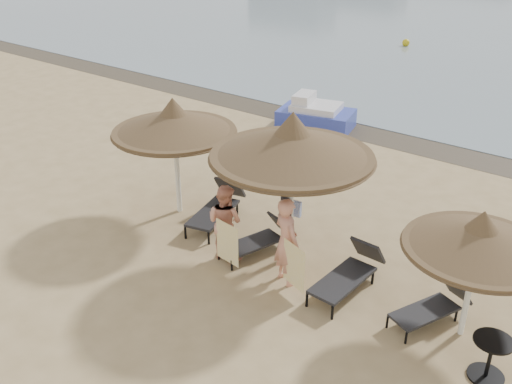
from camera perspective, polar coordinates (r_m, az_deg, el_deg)
ground at (r=11.45m, az=-1.36°, el=-9.81°), size 160.00×160.00×0.00m
wet_sand_strip at (r=18.81m, az=16.82°, el=4.30°), size 200.00×1.60×0.01m
palapa_left at (r=13.42m, az=-8.21°, el=6.90°), size 2.95×2.95×2.92m
palapa_center at (r=11.21m, az=3.65°, el=4.77°), size 3.33×3.33×3.30m
palapa_right at (r=9.98m, az=21.47°, el=-4.32°), size 2.50×2.50×2.48m
lounger_far_left at (r=13.67m, az=-3.80°, el=-1.34°), size 1.11×2.09×0.89m
lounger_near_left at (r=12.44m, az=0.41°, el=-4.63°), size 1.03×1.78×0.76m
lounger_near_right at (r=11.45m, az=9.41°, el=-7.84°), size 0.75×1.95×0.86m
lounger_far_right at (r=11.02m, az=17.38°, el=-10.77°), size 1.12×1.69×0.72m
side_table at (r=10.14m, az=22.30°, el=-15.27°), size 0.63×0.63×0.76m
person_left at (r=11.98m, az=-3.14°, el=-2.44°), size 0.92×0.62×1.97m
person_right at (r=11.14m, az=3.09°, el=-4.29°), size 1.17×0.98×2.17m
towel_left at (r=11.73m, az=-2.89°, el=-5.10°), size 0.65×0.11×0.92m
towel_right at (r=11.04m, az=3.80°, el=-7.36°), size 0.63×0.23×0.93m
bag_patterned at (r=11.99m, az=3.92°, el=-1.64°), size 0.28×0.11×0.34m
bag_dark at (r=11.65m, az=3.02°, el=-1.49°), size 0.29×0.19×0.39m
pedal_boat at (r=19.70m, az=5.93°, el=7.64°), size 2.74×2.00×1.15m
buoy_left at (r=32.89m, az=14.76°, el=14.24°), size 0.40×0.40×0.40m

